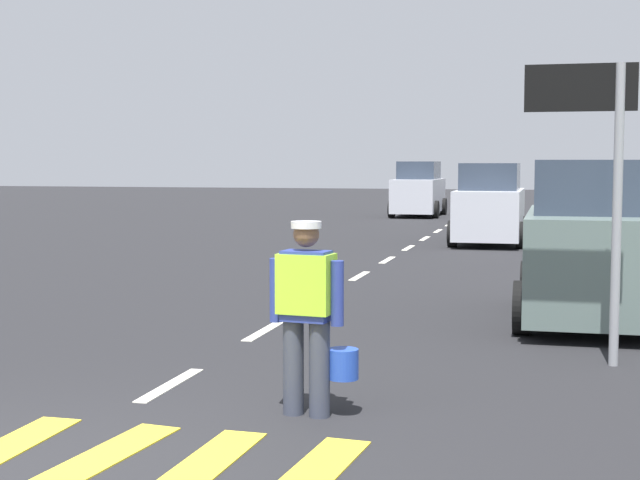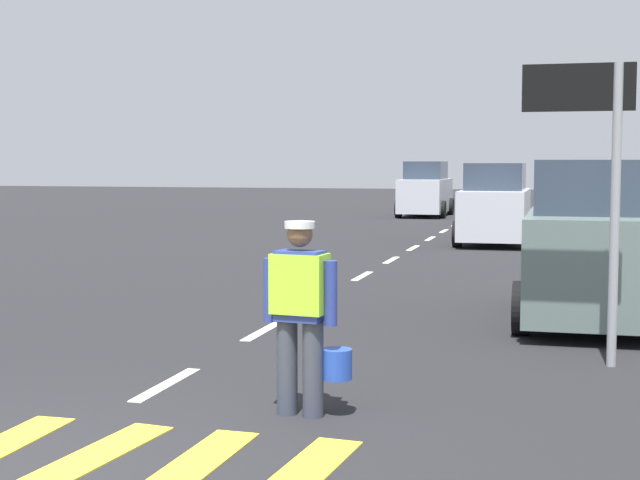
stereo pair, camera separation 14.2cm
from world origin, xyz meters
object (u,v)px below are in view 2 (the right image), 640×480
at_px(lane_direction_sign, 593,139).
at_px(car_outgoing_far, 495,207).
at_px(road_worker, 303,308).
at_px(car_oncoming_third, 425,191).
at_px(car_parked_curbside, 592,247).

xyz_separation_m(lane_direction_sign, car_outgoing_far, (-2.10, 14.74, -1.42)).
xyz_separation_m(road_worker, car_oncoming_third, (-3.36, 29.67, 0.08)).
distance_m(car_oncoming_third, car_outgoing_far, 12.74).
relative_size(road_worker, car_oncoming_third, 0.41).
distance_m(lane_direction_sign, car_outgoing_far, 14.96).
relative_size(car_outgoing_far, car_parked_curbside, 1.00).
relative_size(lane_direction_sign, car_outgoing_far, 0.83).
height_order(car_oncoming_third, car_outgoing_far, car_oncoming_third).
distance_m(car_oncoming_third, car_parked_curbside, 24.86).
distance_m(lane_direction_sign, car_parked_curbside, 3.11).
height_order(lane_direction_sign, car_parked_curbside, lane_direction_sign).
xyz_separation_m(road_worker, lane_direction_sign, (2.40, 2.72, 1.48)).
relative_size(road_worker, car_outgoing_far, 0.43).
bearing_deg(car_parked_curbside, road_worker, -114.32).
xyz_separation_m(car_oncoming_third, car_outgoing_far, (3.66, -12.21, -0.02)).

